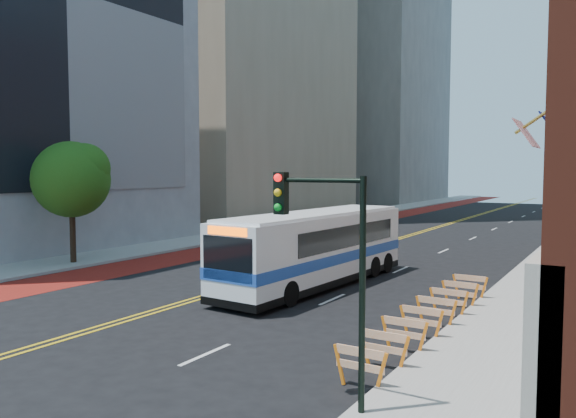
% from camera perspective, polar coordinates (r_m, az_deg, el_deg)
% --- Properties ---
extents(ground, '(160.00, 160.00, 0.00)m').
position_cam_1_polar(ground, '(21.29, -15.00, -10.48)').
color(ground, black).
rests_on(ground, ground).
extents(sidewalk_left, '(4.00, 140.00, 0.15)m').
position_cam_1_polar(sidewalk_left, '(52.03, -0.06, -1.74)').
color(sidewalk_left, gray).
rests_on(sidewalk_left, ground).
extents(bus_lane_paint, '(3.60, 140.00, 0.01)m').
position_cam_1_polar(bus_lane_paint, '(50.12, 3.75, -2.05)').
color(bus_lane_paint, '#5F130D').
rests_on(bus_lane_paint, ground).
extents(center_line_inner, '(0.14, 140.00, 0.01)m').
position_cam_1_polar(center_line_inner, '(47.00, 12.35, -2.53)').
color(center_line_inner, gold).
rests_on(center_line_inner, ground).
extents(center_line_outer, '(0.14, 140.00, 0.01)m').
position_cam_1_polar(center_line_outer, '(46.89, 12.76, -2.56)').
color(center_line_outer, gold).
rests_on(center_line_outer, ground).
extents(lane_dashes, '(0.14, 98.20, 0.01)m').
position_cam_1_polar(lane_dashes, '(53.42, 20.23, -1.91)').
color(lane_dashes, silver).
rests_on(lane_dashes, ground).
extents(midrise_left_far, '(20.00, 26.00, 65.00)m').
position_cam_1_polar(midrise_left_far, '(103.72, 8.62, 19.17)').
color(midrise_left_far, slate).
rests_on(midrise_left_far, ground).
extents(construction_barriers, '(1.42, 10.91, 1.00)m').
position_cam_1_polar(construction_barriers, '(18.97, 14.13, -10.16)').
color(construction_barriers, orange).
rests_on(construction_barriers, ground).
extents(street_tree, '(4.20, 4.20, 6.70)m').
position_cam_1_polar(street_tree, '(33.12, -21.04, 3.10)').
color(street_tree, black).
rests_on(street_tree, sidewalk_left).
extents(traffic_signal, '(2.21, 0.34, 5.07)m').
position_cam_1_polar(traffic_signal, '(12.13, 3.73, -3.37)').
color(traffic_signal, black).
rests_on(traffic_signal, sidewalk_right).
extents(transit_bus, '(3.39, 12.40, 3.37)m').
position_cam_1_polar(transit_bus, '(25.62, 3.01, -3.89)').
color(transit_bus, white).
rests_on(transit_bus, ground).
extents(car_a, '(2.32, 4.01, 1.28)m').
position_cam_1_polar(car_a, '(45.66, 5.52, -1.84)').
color(car_a, black).
rests_on(car_a, ground).
extents(car_b, '(2.96, 4.91, 1.53)m').
position_cam_1_polar(car_b, '(46.19, 5.92, -1.63)').
color(car_b, black).
rests_on(car_b, ground).
extents(car_c, '(2.72, 5.01, 1.38)m').
position_cam_1_polar(car_c, '(56.89, 6.25, -0.65)').
color(car_c, black).
rests_on(car_c, ground).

